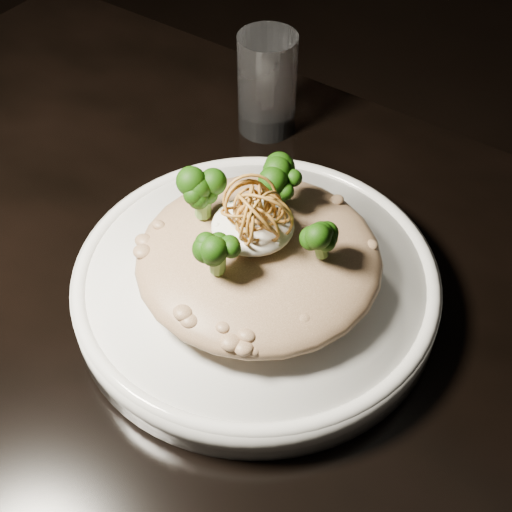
{
  "coord_description": "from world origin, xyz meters",
  "views": [
    {
      "loc": [
        0.28,
        -0.27,
        1.25
      ],
      "look_at": [
        0.04,
        0.07,
        0.81
      ],
      "focal_mm": 50.0,
      "sensor_mm": 36.0,
      "label": 1
    }
  ],
  "objects": [
    {
      "name": "shallots",
      "position": [
        0.05,
        0.06,
        0.87
      ],
      "size": [
        0.07,
        0.07,
        0.04
      ],
      "primitive_type": null,
      "color": "brown",
      "rests_on": "cheese"
    },
    {
      "name": "risotto",
      "position": [
        0.05,
        0.07,
        0.81
      ],
      "size": [
        0.21,
        0.21,
        0.05
      ],
      "primitive_type": "ellipsoid",
      "color": "brown",
      "rests_on": "plate"
    },
    {
      "name": "cheese",
      "position": [
        0.04,
        0.07,
        0.84
      ],
      "size": [
        0.07,
        0.07,
        0.02
      ],
      "primitive_type": "ellipsoid",
      "color": "white",
      "rests_on": "risotto"
    },
    {
      "name": "broccoli",
      "position": [
        0.04,
        0.07,
        0.85
      ],
      "size": [
        0.13,
        0.13,
        0.05
      ],
      "primitive_type": null,
      "color": "black",
      "rests_on": "risotto"
    },
    {
      "name": "table",
      "position": [
        0.0,
        0.0,
        0.67
      ],
      "size": [
        1.1,
        0.8,
        0.75
      ],
      "color": "black",
      "rests_on": "ground"
    },
    {
      "name": "drinking_glass",
      "position": [
        -0.09,
        0.29,
        0.81
      ],
      "size": [
        0.07,
        0.07,
        0.11
      ],
      "primitive_type": "cylinder",
      "rotation": [
        0.0,
        0.0,
        0.03
      ],
      "color": "white",
      "rests_on": "table"
    },
    {
      "name": "plate",
      "position": [
        0.04,
        0.07,
        0.77
      ],
      "size": [
        0.32,
        0.32,
        0.03
      ],
      "primitive_type": "cylinder",
      "color": "white",
      "rests_on": "table"
    }
  ]
}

